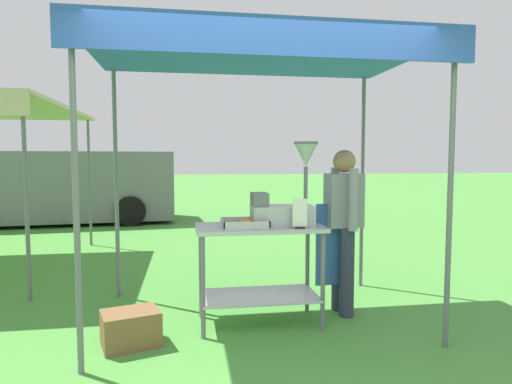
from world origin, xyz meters
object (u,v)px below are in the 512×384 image
Objects in this scene: menu_sign at (300,216)px; vendor at (343,222)px; donut_cart at (259,253)px; van_grey at (62,186)px; donut_tray at (245,224)px; supply_crate at (131,328)px; stall_canopy at (258,60)px; donut_fryer at (286,199)px.

menu_sign is 0.16× the size of vendor.
van_grey is (-3.59, 7.14, 0.21)m from donut_cart.
menu_sign is 0.67m from vendor.
menu_sign is (0.46, -0.14, 0.08)m from donut_tray.
donut_tray is 1.29m from supply_crate.
stall_canopy is at bearing 90.00° from donut_cart.
stall_canopy reaches higher than donut_fryer.
stall_canopy is 5.75× the size of supply_crate.
menu_sign is at bearing -143.99° from vendor.
vendor reaches higher than donut_cart.
supply_crate is 0.10× the size of van_grey.
menu_sign is 8.33m from van_grey.
vendor is at bearing 15.89° from donut_fryer.
vendor is 2.17m from supply_crate.
donut_tray is at bearing 12.97° from supply_crate.
donut_cart is 0.71× the size of vendor.
vendor is (0.61, 0.17, -0.25)m from donut_fryer.
van_grey is at bearing 117.03° from stall_canopy.
menu_sign is at bearing -17.44° from donut_tray.
donut_tray is 1.56× the size of menu_sign.
van_grey reaches higher than donut_tray.
stall_canopy is at bearing 51.40° from donut_tray.
vendor reaches higher than donut_tray.
donut_cart is at bearing -90.00° from stall_canopy.
donut_fryer is 0.26m from menu_sign.
menu_sign is 1.69m from supply_crate.
menu_sign reaches higher than supply_crate.
donut_fryer is 0.68m from vendor.
van_grey is at bearing 116.71° from donut_cart.
stall_canopy is 1.49m from donut_tray.
stall_canopy reaches higher than van_grey.
stall_canopy reaches higher than supply_crate.
donut_fryer is (0.25, -0.00, 0.49)m from donut_cart.
stall_canopy is 1.74m from vendor.
stall_canopy is at bearing 135.27° from menu_sign.
van_grey reaches higher than vendor.
donut_fryer is 0.47× the size of vendor.
stall_canopy is 7.45× the size of donut_tray.
donut_cart is 4.42× the size of menu_sign.
donut_cart is at bearing -63.29° from van_grey.
donut_fryer reaches higher than donut_cart.
donut_tray is 0.53× the size of donut_fryer.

